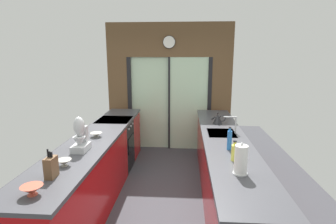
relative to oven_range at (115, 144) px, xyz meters
The scene contains 15 objects.
ground_plane 1.21m from the oven_range, 35.58° to the right, with size 5.04×7.60×0.02m, color #38383D.
back_wall_unit 1.81m from the oven_range, 51.68° to the left, with size 2.64×0.12×2.70m.
left_counter_run 1.12m from the oven_range, 90.08° to the right, with size 0.62×3.80×0.92m.
right_counter_run 2.05m from the oven_range, 27.56° to the right, with size 0.62×3.80×0.92m.
sink_faucet 2.18m from the oven_range, 19.61° to the right, with size 0.19×0.02×0.25m.
oven_range is the anchor object (origin of this frame).
mixing_bowl_near 2.64m from the oven_range, 89.59° to the right, with size 0.18×0.18×0.08m.
mixing_bowl_mid 2.07m from the oven_range, 89.47° to the right, with size 0.15×0.15×0.07m.
mixing_bowl_far 1.13m from the oven_range, 88.96° to the right, with size 0.17×0.17×0.06m.
knife_block 2.34m from the oven_range, 89.54° to the right, with size 0.08×0.14×0.28m.
stand_mixer 1.68m from the oven_range, 89.32° to the right, with size 0.17×0.27×0.42m.
kettle 1.89m from the oven_range, ahead, with size 0.24×0.16×0.20m.
soap_bottle_near 2.57m from the oven_range, 44.15° to the right, with size 0.07×0.07×0.23m.
soap_bottle_far 2.36m from the oven_range, 37.96° to the right, with size 0.06×0.06×0.28m.
paper_towel_roll 2.82m from the oven_range, 49.13° to the right, with size 0.14×0.14×0.32m.
Camera 1 is at (0.36, -3.25, 2.05)m, focal length 28.33 mm.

